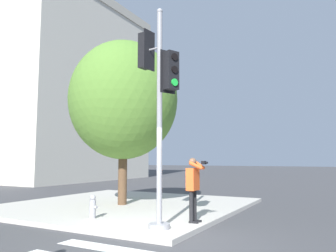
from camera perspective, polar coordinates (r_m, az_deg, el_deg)
The scene contains 7 objects.
ground_plane at distance 7.63m, azimuth -0.98°, elevation -19.00°, with size 160.00×160.00×0.00m, color #424244.
sidewalk_corner at distance 12.38m, azimuth -7.38°, elevation -13.56°, with size 8.00×8.00×0.13m.
traffic_signal_pole at distance 7.96m, azimuth -1.68°, elevation 5.50°, with size 0.64×1.21×5.36m.
person_photographer at distance 8.64m, azimuth 4.43°, elevation -9.94°, with size 0.50×0.53×1.65m.
street_tree at distance 12.23m, azimuth -7.73°, elevation 4.49°, with size 3.98×3.98×5.99m.
fire_hydrant at distance 9.50m, azimuth -12.98°, elevation -13.53°, with size 0.18×0.24×0.64m.
building_right at distance 30.35m, azimuth -16.74°, elevation 5.89°, with size 13.71×8.30×15.51m.
Camera 1 is at (-6.48, -3.63, 1.74)m, focal length 35.00 mm.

